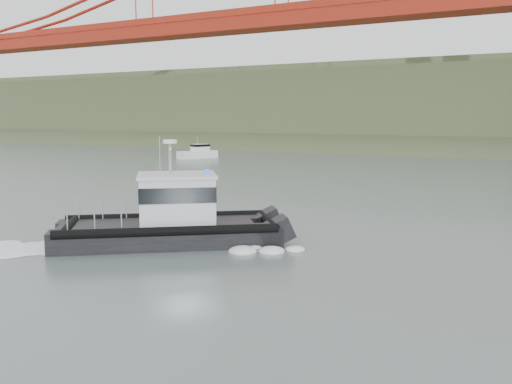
# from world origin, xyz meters

# --- Properties ---
(ground) EXTENTS (400.00, 400.00, 0.00)m
(ground) POSITION_xyz_m (0.00, 0.00, 0.00)
(ground) COLOR slate
(ground) RESTS_ON ground
(headlands) EXTENTS (500.00, 105.36, 27.12)m
(headlands) POSITION_xyz_m (0.00, 125.50, 7.05)
(headlands) COLOR #3A4B2B
(headlands) RESTS_ON ground
(patrol_boat) EXTENTS (10.59, 9.56, 5.10)m
(patrol_boat) POSITION_xyz_m (-1.37, 7.04, 1.28)
(patrol_boat) COLOR black
(patrol_boat) RESTS_ON ground
(motorboat) EXTENTS (3.98, 6.19, 3.23)m
(motorboat) POSITION_xyz_m (-32.37, 53.31, 0.81)
(motorboat) COLOR white
(motorboat) RESTS_ON ground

